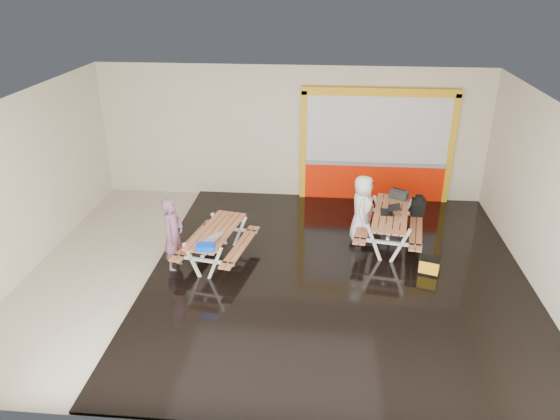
# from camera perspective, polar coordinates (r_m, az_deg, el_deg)

# --- Properties ---
(room) EXTENTS (10.02, 8.02, 3.52)m
(room) POSITION_cam_1_polar(r_m,az_deg,el_deg) (9.97, -0.47, 1.76)
(room) COLOR beige
(room) RESTS_ON ground
(deck) EXTENTS (7.50, 7.98, 0.05)m
(deck) POSITION_cam_1_polar(r_m,az_deg,el_deg) (10.73, 6.26, -7.01)
(deck) COLOR black
(deck) RESTS_ON room
(kiosk) EXTENTS (3.88, 0.16, 3.00)m
(kiosk) POSITION_cam_1_polar(r_m,az_deg,el_deg) (13.78, 10.39, 6.59)
(kiosk) COLOR red
(kiosk) RESTS_ON room
(picnic_table_left) EXTENTS (1.59, 2.08, 0.75)m
(picnic_table_left) POSITION_cam_1_polar(r_m,az_deg,el_deg) (10.95, -6.89, -3.01)
(picnic_table_left) COLOR #B67148
(picnic_table_left) RESTS_ON deck
(picnic_table_right) EXTENTS (1.70, 2.25, 0.82)m
(picnic_table_right) POSITION_cam_1_polar(r_m,az_deg,el_deg) (11.75, 11.88, -1.10)
(picnic_table_right) COLOR #B67148
(picnic_table_right) RESTS_ON deck
(person_left) EXTENTS (0.47, 0.63, 1.56)m
(person_left) POSITION_cam_1_polar(r_m,az_deg,el_deg) (10.75, -11.51, -2.63)
(person_left) COLOR #784F69
(person_left) RESTS_ON deck
(person_right) EXTENTS (0.56, 0.79, 1.52)m
(person_right) POSITION_cam_1_polar(r_m,az_deg,el_deg) (11.65, 8.90, 0.15)
(person_right) COLOR white
(person_right) RESTS_ON deck
(laptop_left) EXTENTS (0.41, 0.39, 0.14)m
(laptop_left) POSITION_cam_1_polar(r_m,az_deg,el_deg) (10.49, -7.24, -2.99)
(laptop_left) COLOR silver
(laptop_left) RESTS_ON picnic_table_left
(laptop_right) EXTENTS (0.43, 0.38, 0.17)m
(laptop_right) POSITION_cam_1_polar(r_m,az_deg,el_deg) (11.62, 11.81, -0.04)
(laptop_right) COLOR black
(laptop_right) RESTS_ON picnic_table_right
(blue_pouch) EXTENTS (0.37, 0.28, 0.10)m
(blue_pouch) POSITION_cam_1_polar(r_m,az_deg,el_deg) (10.15, -8.09, -4.01)
(blue_pouch) COLOR #0042F1
(blue_pouch) RESTS_ON picnic_table_left
(toolbox) EXTENTS (0.46, 0.38, 0.24)m
(toolbox) POSITION_cam_1_polar(r_m,az_deg,el_deg) (12.39, 12.79, 1.66)
(toolbox) COLOR black
(toolbox) RESTS_ON picnic_table_right
(backpack) EXTENTS (0.30, 0.20, 0.49)m
(backpack) POSITION_cam_1_polar(r_m,az_deg,el_deg) (12.30, 14.78, 0.42)
(backpack) COLOR black
(backpack) RESTS_ON picnic_table_right
(dark_case) EXTENTS (0.42, 0.32, 0.15)m
(dark_case) POSITION_cam_1_polar(r_m,az_deg,el_deg) (11.92, 9.80, -3.25)
(dark_case) COLOR black
(dark_case) RESTS_ON deck
(fluke_bag) EXTENTS (0.46, 0.37, 0.34)m
(fluke_bag) POSITION_cam_1_polar(r_m,az_deg,el_deg) (11.00, 15.91, -5.87)
(fluke_bag) COLOR black
(fluke_bag) RESTS_ON deck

